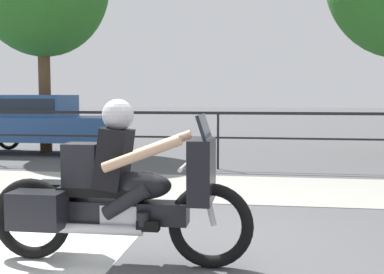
# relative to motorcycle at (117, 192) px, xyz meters

# --- Properties ---
(ground_plane) EXTENTS (120.00, 120.00, 0.00)m
(ground_plane) POSITION_rel_motorcycle_xyz_m (0.40, 0.35, -0.67)
(ground_plane) COLOR #4C4C4F
(sidewalk_band) EXTENTS (44.00, 2.40, 0.01)m
(sidewalk_band) POSITION_rel_motorcycle_xyz_m (0.40, 3.75, -0.67)
(sidewalk_band) COLOR #99968E
(sidewalk_band) RESTS_ON ground
(fence_railing) EXTENTS (36.00, 0.05, 1.22)m
(fence_railing) POSITION_rel_motorcycle_xyz_m (0.40, 5.85, 0.29)
(fence_railing) COLOR black
(fence_railing) RESTS_ON ground
(motorcycle) EXTENTS (2.48, 0.76, 1.52)m
(motorcycle) POSITION_rel_motorcycle_xyz_m (0.00, 0.00, 0.00)
(motorcycle) COLOR black
(motorcycle) RESTS_ON ground
(parked_car) EXTENTS (4.25, 1.61, 1.57)m
(parked_car) POSITION_rel_motorcycle_xyz_m (-4.69, 7.93, 0.23)
(parked_car) COLOR #284C84
(parked_car) RESTS_ON ground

